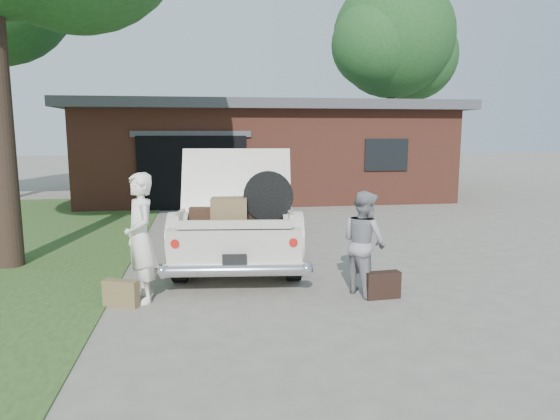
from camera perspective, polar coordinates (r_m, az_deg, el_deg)
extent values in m
plane|color=gray|center=(7.50, 0.70, -9.05)|extent=(90.00, 90.00, 0.00)
cube|color=brown|center=(18.68, -2.04, 6.43)|extent=(12.00, 7.00, 3.00)
cube|color=#4C4C51|center=(18.68, -2.07, 11.49)|extent=(12.80, 7.80, 0.30)
cube|color=black|center=(15.14, -9.96, 4.20)|extent=(3.20, 0.30, 2.20)
cube|color=#4C4C51|center=(15.02, -10.08, 8.55)|extent=(3.50, 0.12, 0.18)
cube|color=black|center=(16.06, 12.04, 6.19)|extent=(1.40, 0.08, 1.00)
cylinder|color=#38281E|center=(24.17, 12.50, 9.48)|extent=(0.44, 0.44, 5.26)
sphere|color=#295B25|center=(24.54, 12.83, 18.73)|extent=(5.48, 5.48, 5.48)
sphere|color=#295B25|center=(25.39, 15.00, 16.60)|extent=(4.11, 4.11, 4.11)
sphere|color=#295B25|center=(23.46, 10.81, 18.09)|extent=(3.83, 3.83, 3.83)
cube|color=beige|center=(9.48, -4.56, -1.34)|extent=(2.42, 5.19, 0.65)
cube|color=beige|center=(9.70, -4.54, 2.33)|extent=(1.86, 2.17, 0.52)
cube|color=black|center=(10.64, -4.38, 2.82)|extent=(1.56, 0.24, 0.44)
cube|color=black|center=(8.75, -4.74, 1.49)|extent=(1.56, 0.24, 0.44)
cylinder|color=black|center=(7.96, -11.32, -5.66)|extent=(0.29, 0.68, 0.66)
cylinder|color=black|center=(7.89, 1.52, -5.62)|extent=(0.29, 0.68, 0.66)
cylinder|color=black|center=(11.27, -8.76, -1.30)|extent=(0.29, 0.68, 0.66)
cylinder|color=black|center=(11.22, 0.25, -1.24)|extent=(0.29, 0.68, 0.66)
cylinder|color=silver|center=(7.04, -5.20, -6.87)|extent=(2.06, 0.40, 0.18)
cylinder|color=#A5140F|center=(7.10, -11.88, -3.72)|extent=(0.13, 0.11, 0.12)
cylinder|color=#A5140F|center=(7.02, 1.52, -3.66)|extent=(0.13, 0.11, 0.12)
cube|color=black|center=(6.98, -5.22, -5.73)|extent=(0.34, 0.06, 0.17)
cube|color=black|center=(7.55, -5.05, -1.33)|extent=(1.66, 1.26, 0.04)
cube|color=beige|center=(7.60, -11.11, -0.62)|extent=(0.18, 1.10, 0.18)
cube|color=beige|center=(7.54, 1.05, -0.54)|extent=(0.18, 1.10, 0.18)
cube|color=beige|center=(6.99, -5.24, -1.65)|extent=(1.60, 0.23, 0.12)
cube|color=beige|center=(7.78, -5.01, 3.03)|extent=(1.73, 0.69, 1.07)
cube|color=#3E271A|center=(7.69, -7.99, -0.31)|extent=(0.64, 0.45, 0.19)
cube|color=olive|center=(7.37, -5.83, -0.01)|extent=(0.56, 0.40, 0.36)
cube|color=black|center=(7.64, -4.72, -0.26)|extent=(0.70, 0.50, 0.21)
cube|color=#96714C|center=(7.76, -5.08, 1.06)|extent=(0.49, 0.35, 0.16)
cylinder|color=black|center=(7.43, -1.35, 1.60)|extent=(0.76, 0.24, 0.74)
imported|color=white|center=(7.04, -15.66, -3.10)|extent=(0.64, 0.76, 1.78)
imported|color=gray|center=(7.23, 9.59, -3.69)|extent=(0.80, 0.89, 1.50)
cube|color=olive|center=(7.05, -17.71, -9.08)|extent=(0.50, 0.31, 0.37)
cube|color=black|center=(7.20, 11.65, -8.40)|extent=(0.51, 0.20, 0.38)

